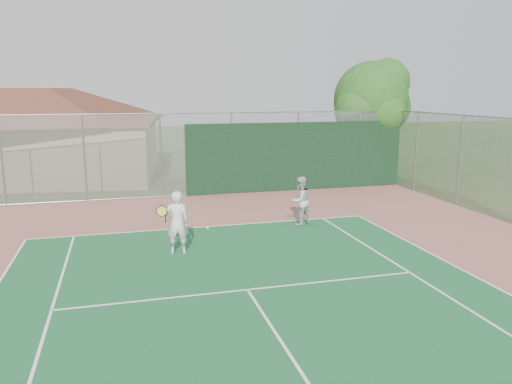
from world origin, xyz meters
TOP-DOWN VIEW (x-y plane):
  - back_fence at (2.11, 16.98)m, footprint 20.08×0.11m
  - side_fence_right at (10.00, 12.50)m, footprint 0.08×9.00m
  - clubhouse at (-6.65, 23.27)m, footprint 13.42×9.81m
  - tree at (9.46, 18.66)m, footprint 4.26×4.04m
  - player_white_front at (-1.22, 9.39)m, footprint 0.93×0.59m
  - player_grey_back at (3.06, 11.35)m, footprint 0.96×0.87m

SIDE VIEW (x-z plane):
  - player_grey_back at x=3.06m, z-range 0.00..1.62m
  - player_white_front at x=-1.22m, z-range 0.01..1.76m
  - back_fence at x=2.11m, z-range -0.09..3.43m
  - side_fence_right at x=10.00m, z-range 0.00..3.50m
  - clubhouse at x=-6.65m, z-range 0.04..5.43m
  - tree at x=9.46m, z-range 0.94..6.88m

